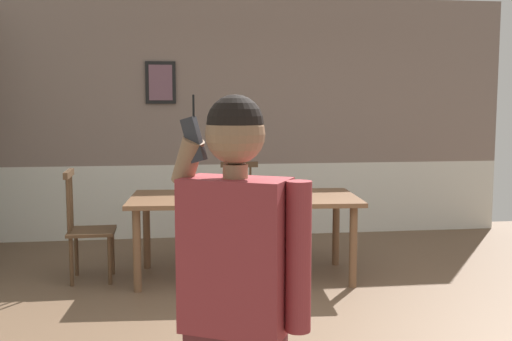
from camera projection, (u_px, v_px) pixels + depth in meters
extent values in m
cube|color=gray|center=(253.00, 81.00, 7.36)|extent=(6.22, 0.12, 1.99)
cube|color=silver|center=(252.00, 199.00, 7.52)|extent=(6.22, 0.14, 0.88)
cube|color=silver|center=(253.00, 164.00, 7.45)|extent=(6.22, 0.05, 0.06)
cube|color=black|center=(161.00, 83.00, 7.14)|extent=(0.35, 0.03, 0.49)
cube|color=#795261|center=(161.00, 83.00, 7.12)|extent=(0.27, 0.01, 0.41)
cube|color=brown|center=(244.00, 198.00, 5.63)|extent=(2.13, 1.10, 0.04)
cylinder|color=brown|center=(137.00, 250.00, 5.23)|extent=(0.07, 0.07, 0.72)
cylinder|color=brown|center=(353.00, 247.00, 5.36)|extent=(0.07, 0.07, 0.72)
cylinder|color=brown|center=(147.00, 232.00, 5.99)|extent=(0.07, 0.07, 0.72)
cylinder|color=brown|center=(336.00, 229.00, 6.11)|extent=(0.07, 0.07, 0.72)
cube|color=#513823|center=(92.00, 231.00, 5.57)|extent=(0.42, 0.42, 0.03)
cube|color=#513823|center=(69.00, 174.00, 5.48)|extent=(0.05, 0.41, 0.06)
cylinder|color=#513823|center=(72.00, 198.00, 5.63)|extent=(0.02, 0.02, 0.55)
cylinder|color=#513823|center=(70.00, 201.00, 5.51)|extent=(0.02, 0.02, 0.55)
cylinder|color=#513823|center=(68.00, 203.00, 5.39)|extent=(0.02, 0.02, 0.55)
cylinder|color=#513823|center=(113.00, 252.00, 5.78)|extent=(0.04, 0.04, 0.44)
cylinder|color=#513823|center=(110.00, 260.00, 5.46)|extent=(0.04, 0.04, 0.44)
cylinder|color=#513823|center=(76.00, 253.00, 5.73)|extent=(0.04, 0.04, 0.44)
cylinder|color=#513823|center=(71.00, 262.00, 5.41)|extent=(0.04, 0.04, 0.44)
cube|color=#513823|center=(240.00, 215.00, 6.49)|extent=(0.43, 0.43, 0.03)
cube|color=#513823|center=(239.00, 164.00, 6.61)|extent=(0.41, 0.06, 0.06)
cylinder|color=#513823|center=(250.00, 186.00, 6.65)|extent=(0.02, 0.02, 0.54)
cylinder|color=#513823|center=(239.00, 186.00, 6.64)|extent=(0.02, 0.02, 0.54)
cylinder|color=#513823|center=(228.00, 187.00, 6.63)|extent=(0.02, 0.02, 0.54)
cylinder|color=#513823|center=(257.00, 239.00, 6.37)|extent=(0.04, 0.04, 0.41)
cylinder|color=#513823|center=(226.00, 240.00, 6.34)|extent=(0.04, 0.04, 0.41)
cylinder|color=#513823|center=(254.00, 232.00, 6.69)|extent=(0.04, 0.04, 0.41)
cylinder|color=#513823|center=(225.00, 233.00, 6.66)|extent=(0.04, 0.04, 0.41)
cube|color=brown|center=(236.00, 338.00, 2.24)|extent=(0.39, 0.32, 0.12)
cube|color=#993338|center=(236.00, 255.00, 2.21)|extent=(0.43, 0.36, 0.56)
cylinder|color=#993338|center=(298.00, 257.00, 2.13)|extent=(0.09, 0.09, 0.53)
cylinder|color=#936B4C|center=(188.00, 161.00, 2.22)|extent=(0.15, 0.16, 0.19)
cylinder|color=#936B4C|center=(235.00, 171.00, 2.18)|extent=(0.09, 0.09, 0.05)
sphere|color=#936B4C|center=(235.00, 134.00, 2.16)|extent=(0.21, 0.21, 0.21)
sphere|color=black|center=(235.00, 123.00, 2.16)|extent=(0.20, 0.20, 0.20)
cube|color=#2D2D33|center=(194.00, 140.00, 2.18)|extent=(0.10, 0.07, 0.17)
cylinder|color=black|center=(193.00, 106.00, 2.17)|extent=(0.01, 0.01, 0.08)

